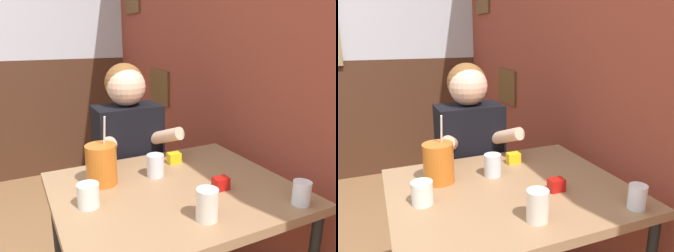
# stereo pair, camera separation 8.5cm
# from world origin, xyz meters

# --- Properties ---
(brick_wall_right) EXTENTS (0.08, 4.57, 2.70)m
(brick_wall_right) POSITION_xyz_m (1.38, 1.29, 1.35)
(brick_wall_right) COLOR brown
(brick_wall_right) RESTS_ON ground_plane
(main_table) EXTENTS (0.93, 0.77, 0.73)m
(main_table) POSITION_xyz_m (0.83, 0.44, 0.66)
(main_table) COLOR #93704C
(main_table) RESTS_ON ground_plane
(person_seated) EXTENTS (0.42, 0.40, 1.18)m
(person_seated) POSITION_xyz_m (0.82, 0.95, 0.62)
(person_seated) COLOR black
(person_seated) RESTS_ON ground_plane
(cocktail_pitcher) EXTENTS (0.13, 0.13, 0.28)m
(cocktail_pitcher) POSITION_xyz_m (0.58, 0.60, 0.81)
(cocktail_pitcher) COLOR #C6661E
(cocktail_pitcher) RESTS_ON main_table
(glass_near_pitcher) EXTENTS (0.06, 0.06, 0.09)m
(glass_near_pitcher) POSITION_xyz_m (1.18, 0.12, 0.77)
(glass_near_pitcher) COLOR silver
(glass_near_pitcher) RESTS_ON main_table
(glass_center) EXTENTS (0.08, 0.08, 0.09)m
(glass_center) POSITION_xyz_m (0.49, 0.44, 0.77)
(glass_center) COLOR silver
(glass_center) RESTS_ON main_table
(glass_far_side) EXTENTS (0.07, 0.07, 0.11)m
(glass_far_side) POSITION_xyz_m (0.82, 0.18, 0.78)
(glass_far_side) COLOR silver
(glass_far_side) RESTS_ON main_table
(glass_by_brick) EXTENTS (0.07, 0.07, 0.10)m
(glass_by_brick) POSITION_xyz_m (0.81, 0.57, 0.78)
(glass_by_brick) COLOR silver
(glass_by_brick) RESTS_ON main_table
(condiment_ketchup) EXTENTS (0.06, 0.04, 0.05)m
(condiment_ketchup) POSITION_xyz_m (0.99, 0.34, 0.76)
(condiment_ketchup) COLOR #B7140F
(condiment_ketchup) RESTS_ON main_table
(condiment_mustard) EXTENTS (0.06, 0.04, 0.05)m
(condiment_mustard) POSITION_xyz_m (0.95, 0.67, 0.76)
(condiment_mustard) COLOR yellow
(condiment_mustard) RESTS_ON main_table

